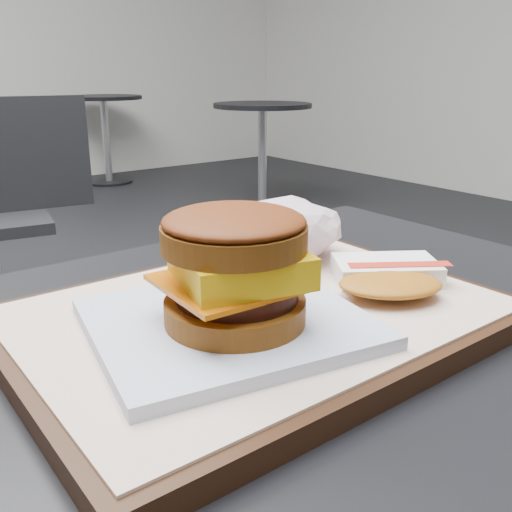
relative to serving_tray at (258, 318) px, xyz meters
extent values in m
cube|color=black|center=(-0.02, -0.04, -0.03)|extent=(0.80, 0.60, 0.04)
cube|color=black|center=(0.00, 0.00, 0.00)|extent=(0.38, 0.28, 0.02)
cube|color=silver|center=(0.00, 0.00, 0.01)|extent=(0.36, 0.26, 0.00)
cube|color=white|center=(-0.04, -0.02, 0.02)|extent=(0.22, 0.20, 0.01)
cylinder|color=brown|center=(-0.04, -0.03, 0.03)|extent=(0.12, 0.12, 0.02)
cylinder|color=black|center=(-0.04, -0.03, 0.04)|extent=(0.10, 0.10, 0.01)
cube|color=#CD5E07|center=(-0.05, -0.03, 0.05)|extent=(0.09, 0.09, 0.00)
cube|color=yellow|center=(-0.04, -0.03, 0.06)|extent=(0.10, 0.10, 0.02)
cylinder|color=brown|center=(-0.04, -0.03, 0.08)|extent=(0.12, 0.12, 0.02)
ellipsoid|color=maroon|center=(-0.04, -0.03, 0.09)|extent=(0.11, 0.11, 0.02)
cube|color=white|center=(0.13, -0.02, 0.02)|extent=(0.11, 0.10, 0.02)
cube|color=red|center=(0.13, -0.04, 0.03)|extent=(0.08, 0.06, 0.00)
ellipsoid|color=orange|center=(0.10, -0.05, 0.02)|extent=(0.11, 0.10, 0.01)
cube|color=black|center=(0.35, 1.78, -0.10)|extent=(0.40, 0.10, 0.40)
cylinder|color=black|center=(2.18, 2.76, -0.77)|extent=(0.40, 0.40, 0.02)
cylinder|color=#A5A5AA|center=(2.18, 2.76, -0.41)|extent=(0.06, 0.06, 0.70)
cylinder|color=black|center=(2.18, 2.76, -0.04)|extent=(0.66, 0.66, 0.03)
cylinder|color=black|center=(1.78, 4.46, -0.77)|extent=(0.40, 0.40, 0.02)
cylinder|color=#A5A5AA|center=(1.78, 4.46, -0.41)|extent=(0.06, 0.06, 0.70)
cylinder|color=black|center=(1.78, 4.46, -0.04)|extent=(0.66, 0.66, 0.03)
camera|label=1|loc=(-0.26, -0.33, 0.19)|focal=40.00mm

